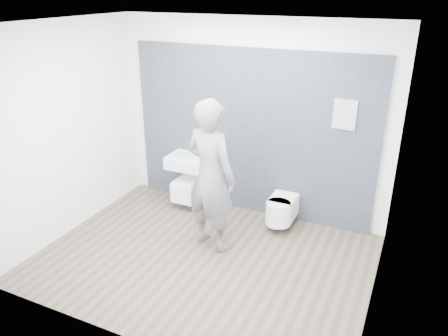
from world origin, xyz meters
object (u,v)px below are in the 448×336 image
at_px(toilet_square, 189,187).
at_px(toilet_rounded, 281,209).
at_px(washbasin, 188,161).
at_px(visitor, 211,176).

bearing_deg(toilet_square, toilet_rounded, -2.07).
height_order(washbasin, toilet_rounded, washbasin).
bearing_deg(visitor, toilet_square, -32.43).
bearing_deg(toilet_rounded, visitor, -130.20).
bearing_deg(toilet_rounded, toilet_square, 177.93).
xyz_separation_m(washbasin, visitor, (0.82, -0.88, 0.27)).
distance_m(washbasin, toilet_square, 0.42).
distance_m(toilet_square, toilet_rounded, 1.50).
bearing_deg(washbasin, toilet_square, -90.00).
relative_size(washbasin, visitor, 0.31).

